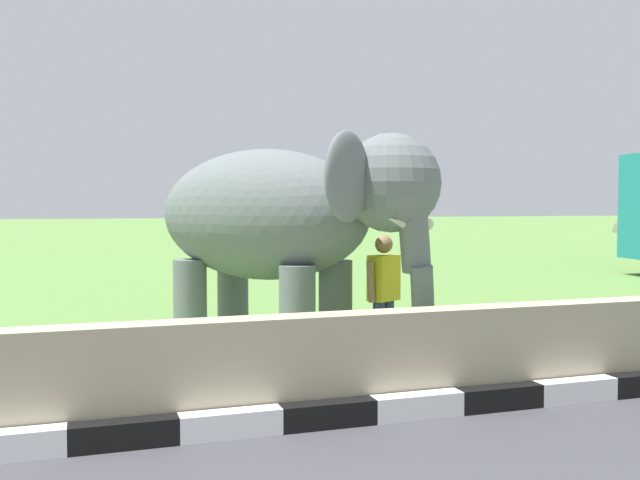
{
  "coord_description": "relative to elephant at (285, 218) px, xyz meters",
  "views": [
    {
      "loc": [
        -0.2,
        -1.95,
        2.04
      ],
      "look_at": [
        2.62,
        6.56,
        1.6
      ],
      "focal_mm": 40.26,
      "sensor_mm": 36.0,
      "label": 1
    }
  ],
  "objects": [
    {
      "name": "striped_curb",
      "position": [
        -2.6,
        -2.72,
        -1.75
      ],
      "size": [
        16.2,
        0.2,
        0.24
      ],
      "color": "white",
      "rests_on": "ground_plane"
    },
    {
      "name": "barrier_parapet",
      "position": [
        -0.25,
        -2.42,
        -1.37
      ],
      "size": [
        28.0,
        0.36,
        1.0
      ],
      "primitive_type": "cube",
      "color": "tan",
      "rests_on": "ground_plane"
    },
    {
      "name": "elephant",
      "position": [
        0.0,
        0.0,
        0.0
      ],
      "size": [
        3.74,
        3.91,
        2.88
      ],
      "color": "slate",
      "rests_on": "ground_plane"
    },
    {
      "name": "person_handler",
      "position": [
        1.18,
        -0.45,
        -0.94
      ],
      "size": [
        0.61,
        0.4,
        1.66
      ],
      "color": "navy",
      "rests_on": "ground_plane"
    }
  ]
}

